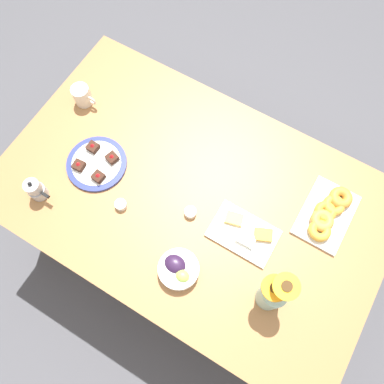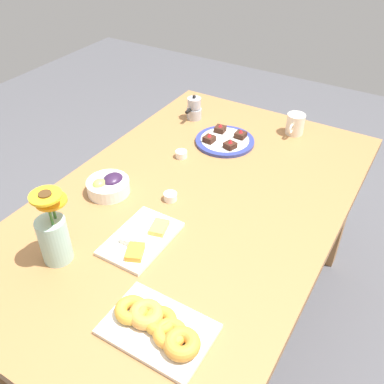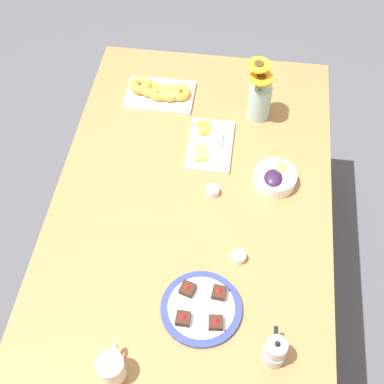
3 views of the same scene
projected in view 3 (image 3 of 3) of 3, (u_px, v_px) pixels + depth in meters
ground_plane at (192, 290)px, 2.52m from camera, size 6.00×6.00×0.00m
dining_table at (192, 212)px, 1.99m from camera, size 1.60×1.00×0.74m
coffee_mug at (111, 368)px, 1.51m from camera, size 0.11×0.08×0.09m
grape_bowl at (275, 178)px, 1.94m from camera, size 0.16×0.16×0.07m
cheese_platter at (210, 144)px, 2.07m from camera, size 0.26×0.17×0.03m
croissant_platter at (160, 92)px, 2.22m from camera, size 0.19×0.28×0.05m
jam_cup_honey at (239, 257)px, 1.77m from camera, size 0.05×0.05×0.03m
jam_cup_berry at (213, 191)px, 1.93m from camera, size 0.05×0.05×0.03m
dessert_plate at (201, 308)px, 1.66m from camera, size 0.26×0.26×0.05m
flower_vase at (259, 99)px, 2.10m from camera, size 0.11×0.11×0.26m
moka_pot at (275, 351)px, 1.54m from camera, size 0.11×0.07×0.12m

